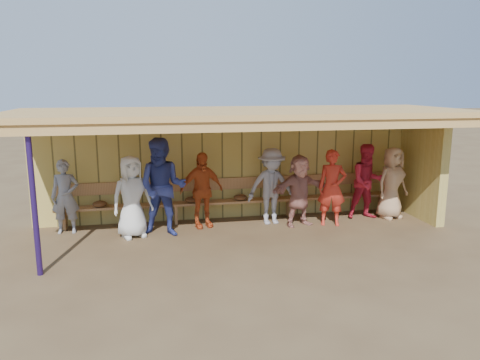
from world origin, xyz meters
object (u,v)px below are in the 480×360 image
player_a (65,197)px  player_b (132,197)px  player_g (332,188)px  player_extra (367,182)px  player_h (392,183)px  player_c (163,188)px  bench (233,196)px  player_d (202,190)px  player_e (271,186)px  player_f (299,190)px

player_a → player_b: player_b is taller
player_g → player_extra: size_ratio=0.97×
player_h → player_extra: bearing=155.0°
player_b → player_c: bearing=-24.5°
player_g → player_h: bearing=26.5°
player_a → bench: (3.51, 0.31, -0.23)m
player_b → player_d: player_b is taller
player_e → player_f: bearing=-28.2°
player_f → player_extra: 1.68m
player_e → bench: 0.94m
player_extra → player_c: bearing=-171.7°
player_extra → player_d: bearing=-177.2°
player_e → player_f: 0.61m
player_a → player_g: (5.50, -0.53, 0.06)m
player_d → player_b: bearing=-178.7°
player_c → player_f: player_c is taller
player_a → player_extra: bearing=-0.6°
bench → player_d: bearing=-149.3°
player_f → player_h: 2.22m
player_f → player_extra: (1.67, 0.22, 0.08)m
player_d → player_g: (2.75, -0.39, 0.02)m
player_b → player_c: 0.62m
player_e → player_g: (1.24, -0.35, -0.01)m
player_b → player_c: player_c is taller
player_a → player_h: (7.02, -0.29, 0.05)m
player_b → player_d: size_ratio=1.02×
player_g → player_extra: 1.03m
player_b → bench: (2.18, 0.85, -0.29)m
player_a → player_c: player_c is taller
bench → player_c: bearing=-150.9°
player_d → player_e: size_ratio=0.97×
player_d → bench: (0.76, 0.45, -0.27)m
player_b → player_extra: 5.15m
player_e → player_a: bearing=173.9°
player_h → player_f: bearing=167.4°
player_c → player_g: size_ratio=1.20×
player_e → bench: bearing=143.0°
player_a → player_e: (4.26, -0.18, 0.07)m
player_e → player_d: bearing=174.9°
player_a → player_extra: 6.48m
player_d → player_g: 2.78m
player_a → player_e: bearing=-1.1°
player_e → player_h: (2.77, -0.12, -0.02)m
player_a → player_extra: size_ratio=0.90×
player_b → player_h: 5.70m
player_f → bench: bearing=136.8°
player_e → bench: player_e is taller
player_g → player_c: bearing=-161.8°
bench → player_a: bearing=-174.9°
player_a → player_b: size_ratio=0.93×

